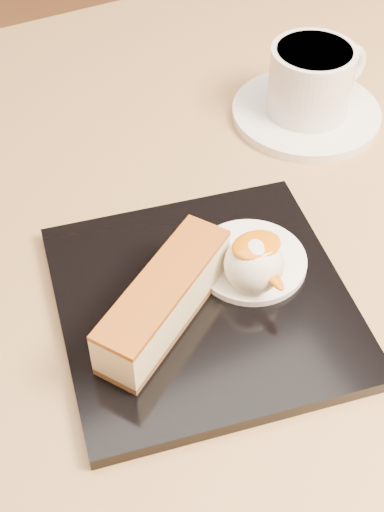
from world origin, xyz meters
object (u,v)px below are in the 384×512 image
coffee_cup (312,79)px  dessert_plate (203,303)px  table (214,324)px  ice_cream_scoop (254,264)px  cheesecake (164,300)px  saucer (306,113)px

coffee_cup → dessert_plate: bearing=-145.4°
table → dessert_plate: dessert_plate is taller
table → ice_cream_scoop: (-0.02, -0.09, 0.19)m
table → cheesecake: 0.23m
ice_cream_scoop → dessert_plate: bearing=172.9°
table → dessert_plate: 0.19m
table → saucer: saucer is taller
ice_cream_scoop → table: bearing=78.6°
ice_cream_scoop → coffee_cup: (0.17, 0.18, 0.01)m
cheesecake → coffee_cup: size_ratio=1.20×
ice_cream_scoop → coffee_cup: 0.25m
table → ice_cream_scoop: bearing=-101.4°
dessert_plate → cheesecake: size_ratio=1.66×
ice_cream_scoop → coffee_cup: coffee_cup is taller
saucer → table: bearing=-149.0°
cheesecake → ice_cream_scoop: bearing=-33.6°
dessert_plate → coffee_cup: 0.27m
dessert_plate → coffee_cup: (0.21, 0.17, 0.04)m
table → coffee_cup: bearing=30.7°
dessert_plate → cheesecake: cheesecake is taller
table → cheesecake: size_ratio=6.05×
saucer → coffee_cup: coffee_cup is taller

